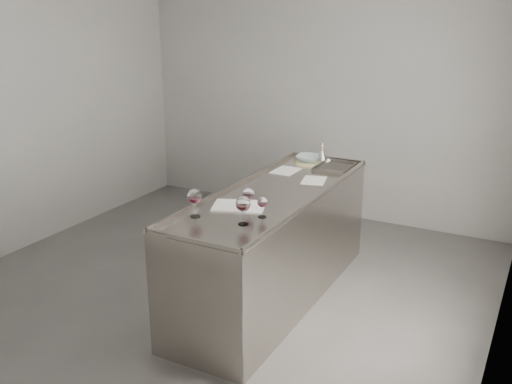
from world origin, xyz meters
The scene contains 12 objects.
room_shell centered at (0.00, 0.00, 1.40)m, with size 4.54×5.04×2.84m.
counter centered at (0.50, 0.30, 0.47)m, with size 0.77×2.42×0.97m.
wine_glass_left centered at (0.25, -0.48, 1.09)m, with size 0.11×0.11×0.21m.
wine_glass_middle centered at (0.63, -0.45, 1.09)m, with size 0.10×0.10×0.21m.
wine_glass_right centered at (0.53, -0.20, 1.07)m, with size 0.09×0.09×0.18m.
wine_glass_small centered at (0.68, -0.26, 1.05)m, with size 0.08×0.08×0.15m.
notebook centered at (0.42, -0.14, 0.95)m, with size 0.45×0.38×0.02m.
loose_paper_top centered at (0.66, 0.75, 0.94)m, with size 0.19×0.28×0.00m, color silver.
loose_paper_under centered at (0.32, 0.91, 0.94)m, with size 0.21×0.29×0.00m, color white.
trivet centered at (0.39, 1.26, 0.95)m, with size 0.26×0.26×0.02m, color beige.
ceramic_bowl centered at (0.39, 1.26, 0.99)m, with size 0.24×0.24×0.06m, color #84979A.
wine_funnel centered at (0.48, 1.38, 1.00)m, with size 0.13×0.13×0.19m.
Camera 1 is at (2.44, -3.66, 2.36)m, focal length 40.00 mm.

